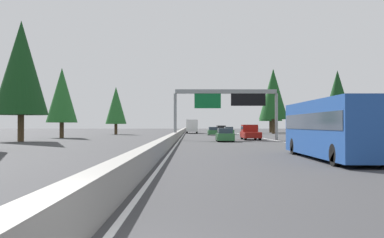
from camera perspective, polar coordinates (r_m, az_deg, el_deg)
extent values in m
plane|color=#38383A|center=(65.55, -1.55, -2.34)|extent=(320.00, 320.00, 0.00)
cube|color=gray|center=(85.54, -1.43, -1.67)|extent=(180.00, 0.56, 0.90)
cube|color=silver|center=(76.18, 7.34, -2.11)|extent=(160.00, 0.16, 0.01)
cube|color=silver|center=(75.54, -1.18, -2.13)|extent=(160.00, 0.16, 0.01)
cylinder|color=gray|center=(55.45, -2.11, 0.28)|extent=(0.36, 0.36, 5.64)
cylinder|color=gray|center=(56.39, 10.50, 0.28)|extent=(0.36, 0.36, 5.64)
cube|color=gray|center=(55.73, 4.24, 3.44)|extent=(0.50, 12.32, 0.50)
cube|color=#0C602D|center=(55.38, 1.97, 2.33)|extent=(0.12, 3.20, 1.90)
cube|color=black|center=(55.79, 7.04, 2.41)|extent=(0.16, 4.20, 1.50)
cube|color=#1E4793|center=(25.26, 17.08, -1.11)|extent=(11.50, 2.50, 2.90)
cube|color=#2D3847|center=(25.26, 17.07, -0.29)|extent=(11.04, 2.55, 0.84)
cylinder|color=black|center=(28.89, 12.62, -3.36)|extent=(1.00, 0.30, 1.00)
cylinder|color=black|center=(29.46, 16.81, -3.29)|extent=(1.00, 0.30, 1.00)
cylinder|color=black|center=(21.13, 17.47, -4.31)|extent=(1.00, 0.30, 1.00)
cube|color=#2D6B38|center=(50.31, 4.12, -2.22)|extent=(4.40, 1.80, 0.76)
cube|color=#2D3847|center=(50.07, 4.13, -1.47)|extent=(2.46, 1.51, 0.56)
cylinder|color=black|center=(51.66, 3.12, -2.41)|extent=(0.64, 0.22, 0.64)
cylinder|color=black|center=(51.78, 4.87, -2.41)|extent=(0.64, 0.22, 0.64)
cylinder|color=black|center=(48.85, 3.31, -2.51)|extent=(0.64, 0.22, 0.64)
cylinder|color=black|center=(48.98, 5.16, -2.50)|extent=(0.64, 0.22, 0.64)
cube|color=#2D6B38|center=(81.42, 2.63, -1.66)|extent=(4.40, 1.80, 0.76)
cube|color=#2D3847|center=(81.19, 2.64, -1.19)|extent=(2.46, 1.51, 0.56)
cylinder|color=black|center=(82.80, 2.04, -1.79)|extent=(0.64, 0.22, 0.64)
cylinder|color=black|center=(82.87, 3.13, -1.79)|extent=(0.64, 0.22, 0.64)
cylinder|color=black|center=(79.98, 2.12, -1.82)|extent=(0.64, 0.22, 0.64)
cylinder|color=black|center=(80.06, 3.25, -1.82)|extent=(0.64, 0.22, 0.64)
cube|color=black|center=(111.81, 3.64, -1.18)|extent=(5.00, 1.95, 1.44)
cube|color=#2D3847|center=(109.52, 3.72, -1.06)|extent=(0.08, 1.48, 0.56)
cylinder|color=black|center=(113.46, 3.15, -1.49)|extent=(0.70, 0.24, 0.70)
cylinder|color=black|center=(113.58, 4.01, -1.49)|extent=(0.70, 0.24, 0.70)
cylinder|color=black|center=(110.07, 3.25, -1.51)|extent=(0.70, 0.24, 0.70)
cylinder|color=black|center=(110.19, 4.14, -1.51)|extent=(0.70, 0.24, 0.70)
cube|color=#2D6B38|center=(87.71, 4.59, -1.59)|extent=(4.40, 1.80, 0.76)
cube|color=#2D3847|center=(87.48, 4.60, -1.16)|extent=(2.46, 1.51, 0.56)
cylinder|color=black|center=(89.05, 4.01, -1.71)|extent=(0.64, 0.22, 0.64)
cylinder|color=black|center=(89.18, 5.02, -1.71)|extent=(0.64, 0.22, 0.64)
cylinder|color=black|center=(86.24, 4.14, -1.74)|extent=(0.64, 0.22, 0.64)
cylinder|color=black|center=(86.38, 5.19, -1.74)|extent=(0.64, 0.22, 0.64)
cube|color=white|center=(98.06, -0.01, -0.82)|extent=(6.12, 2.40, 2.50)
cube|color=black|center=(102.31, -0.02, -0.98)|extent=(2.38, 2.30, 1.90)
cylinder|color=black|center=(102.15, -0.61, -1.52)|extent=(0.90, 0.28, 0.90)
cylinder|color=black|center=(102.16, 0.58, -1.52)|extent=(0.90, 0.28, 0.90)
cylinder|color=black|center=(96.37, -0.64, -1.56)|extent=(0.90, 0.28, 0.90)
cylinder|color=black|center=(96.38, 0.62, -1.56)|extent=(0.90, 0.28, 0.90)
cube|color=maroon|center=(56.55, 7.32, -1.97)|extent=(5.60, 2.00, 0.70)
cube|color=maroon|center=(57.54, 7.19, -1.15)|extent=(2.24, 1.84, 0.90)
cube|color=#2D3847|center=(57.54, 7.19, -1.06)|extent=(2.02, 1.92, 0.41)
cylinder|color=black|center=(58.29, 6.24, -2.14)|extent=(0.80, 0.28, 0.80)
cylinder|color=black|center=(58.50, 7.92, -2.14)|extent=(0.80, 0.28, 0.80)
cylinder|color=black|center=(54.62, 6.68, -2.24)|extent=(0.80, 0.28, 0.80)
cylinder|color=black|center=(54.85, 8.46, -2.23)|extent=(0.80, 0.28, 0.80)
cylinder|color=#4C3823|center=(66.79, 17.73, -1.38)|extent=(0.59, 0.59, 2.09)
cone|color=#143D19|center=(66.90, 17.71, 2.68)|extent=(4.17, 4.17, 7.40)
cylinder|color=#4C3823|center=(98.47, 10.12, -0.91)|extent=(0.69, 0.69, 3.04)
cone|color=#194C1E|center=(98.70, 10.11, 3.11)|extent=(6.09, 6.09, 10.79)
cylinder|color=#4C3823|center=(113.35, 9.79, -0.95)|extent=(0.67, 0.67, 2.81)
cone|color=#194C1E|center=(113.51, 9.78, 2.27)|extent=(5.61, 5.61, 9.95)
cylinder|color=#4C3823|center=(53.64, -20.59, -1.08)|extent=(0.68, 0.68, 2.94)
cone|color=#143D19|center=(54.01, -20.56, 6.04)|extent=(5.89, 5.89, 10.43)
cylinder|color=#4C3823|center=(66.69, -15.96, -1.35)|extent=(0.60, 0.60, 2.17)
cone|color=#236028|center=(66.81, -15.94, 2.88)|extent=(4.34, 4.34, 7.70)
cylinder|color=#4C3823|center=(89.03, -9.48, -1.26)|extent=(0.58, 0.58, 2.02)
cone|color=#236028|center=(89.11, -9.47, 1.70)|extent=(4.05, 4.05, 7.18)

